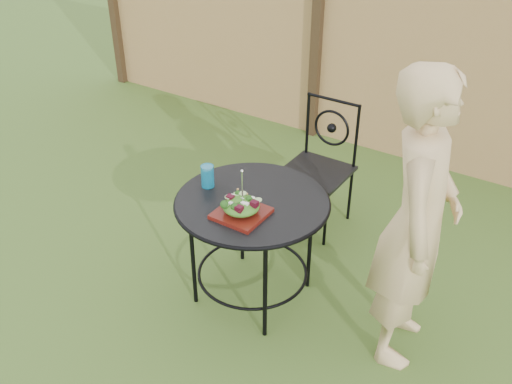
{
  "coord_description": "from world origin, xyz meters",
  "views": [
    {
      "loc": [
        1.08,
        -2.45,
        2.53
      ],
      "look_at": [
        -0.49,
        -0.08,
        0.75
      ],
      "focal_mm": 40.0,
      "sensor_mm": 36.0,
      "label": 1
    }
  ],
  "objects_px": {
    "patio_chair": "(320,162)",
    "salad_plate": "(241,213)",
    "diner": "(417,223)",
    "patio_table": "(252,219)"
  },
  "relations": [
    {
      "from": "diner",
      "to": "patio_chair",
      "type": "bearing_deg",
      "value": 37.25
    },
    {
      "from": "patio_chair",
      "to": "salad_plate",
      "type": "relative_size",
      "value": 3.52
    },
    {
      "from": "patio_table",
      "to": "salad_plate",
      "type": "distance_m",
      "value": 0.23
    },
    {
      "from": "patio_chair",
      "to": "salad_plate",
      "type": "distance_m",
      "value": 1.17
    },
    {
      "from": "salad_plate",
      "to": "diner",
      "type": "bearing_deg",
      "value": 17.85
    },
    {
      "from": "diner",
      "to": "salad_plate",
      "type": "distance_m",
      "value": 0.95
    },
    {
      "from": "salad_plate",
      "to": "patio_table",
      "type": "bearing_deg",
      "value": 102.65
    },
    {
      "from": "patio_table",
      "to": "patio_chair",
      "type": "bearing_deg",
      "value": 93.41
    },
    {
      "from": "patio_chair",
      "to": "salad_plate",
      "type": "bearing_deg",
      "value": -85.23
    },
    {
      "from": "patio_table",
      "to": "diner",
      "type": "height_order",
      "value": "diner"
    }
  ]
}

